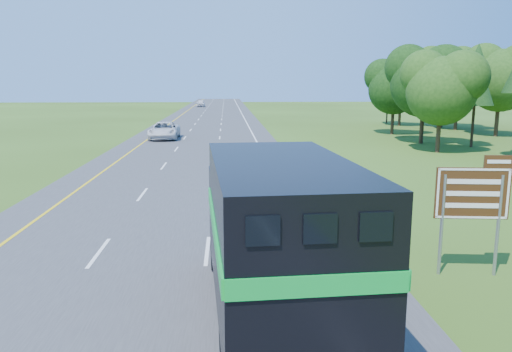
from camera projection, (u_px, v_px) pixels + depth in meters
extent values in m
cube|color=#38383A|center=(203.00, 135.00, 55.26)|extent=(15.00, 260.00, 0.04)
cube|color=yellow|center=(153.00, 135.00, 54.93)|extent=(0.15, 260.00, 0.01)
cube|color=white|center=(253.00, 135.00, 55.57)|extent=(0.15, 260.00, 0.01)
cylinder|color=black|center=(217.00, 249.00, 15.29)|extent=(0.47, 1.27, 1.25)
cylinder|color=black|center=(294.00, 246.00, 15.57)|extent=(0.47, 1.27, 1.25)
cylinder|color=black|center=(230.00, 338.00, 9.96)|extent=(0.47, 1.27, 1.25)
cylinder|color=black|center=(346.00, 331.00, 10.25)|extent=(0.47, 1.27, 1.25)
cube|color=black|center=(275.00, 292.00, 11.86)|extent=(3.29, 9.25, 0.32)
cube|color=black|center=(257.00, 206.00, 15.07)|extent=(2.91, 2.22, 2.16)
cube|color=black|center=(253.00, 181.00, 15.98)|extent=(2.50, 0.22, 0.68)
cube|color=black|center=(281.00, 232.00, 10.76)|extent=(3.25, 6.76, 3.13)
cube|color=#08992D|center=(319.00, 286.00, 7.49)|extent=(2.84, 0.22, 0.34)
cube|color=#08992D|center=(214.00, 227.00, 10.56)|extent=(0.45, 6.58, 0.34)
cube|color=#08992D|center=(346.00, 223.00, 10.91)|extent=(0.45, 6.58, 0.34)
cube|color=black|center=(263.00, 231.00, 7.23)|extent=(0.51, 0.08, 0.45)
cube|color=black|center=(320.00, 229.00, 7.33)|extent=(0.51, 0.08, 0.45)
cube|color=black|center=(376.00, 227.00, 7.43)|extent=(0.51, 0.08, 0.45)
imported|color=silver|center=(164.00, 130.00, 51.23)|extent=(2.93, 6.25, 1.73)
imported|color=silver|center=(201.00, 103.00, 121.52)|extent=(2.11, 4.91, 1.65)
cylinder|color=gray|center=(442.00, 225.00, 14.81)|extent=(0.10, 0.10, 3.07)
cylinder|color=gray|center=(498.00, 226.00, 14.72)|extent=(0.10, 0.10, 3.07)
cube|color=#3D200D|center=(472.00, 193.00, 14.59)|extent=(2.14, 0.31, 1.54)
cube|color=#3D200D|center=(499.00, 161.00, 14.38)|extent=(0.82, 0.15, 0.37)
cube|color=white|center=(473.00, 194.00, 14.55)|extent=(2.04, 0.24, 1.47)
cube|color=#DC470B|center=(356.00, 198.00, 22.69)|extent=(0.08, 0.04, 1.08)
cube|color=white|center=(357.00, 192.00, 22.64)|extent=(0.09, 0.05, 0.12)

